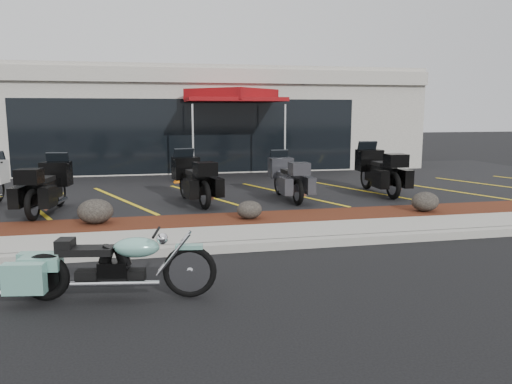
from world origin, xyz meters
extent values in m
plane|color=black|center=(0.00, 0.00, 0.00)|extent=(90.00, 90.00, 0.00)
cube|color=gray|center=(0.00, 0.90, 0.07)|extent=(24.00, 0.25, 0.15)
cube|color=gray|center=(0.00, 1.60, 0.07)|extent=(24.00, 1.20, 0.15)
cube|color=#3D130D|center=(0.00, 2.80, 0.08)|extent=(24.00, 1.20, 0.16)
cube|color=black|center=(0.00, 8.20, 0.07)|extent=(26.00, 9.60, 0.15)
cube|color=gray|center=(0.00, 14.50, 2.00)|extent=(18.00, 8.00, 4.00)
cube|color=black|center=(0.00, 10.52, 1.50)|extent=(12.00, 0.06, 2.60)
cube|color=gray|center=(0.00, 10.49, 3.60)|extent=(18.00, 0.30, 0.50)
ellipsoid|color=black|center=(-2.57, 2.89, 0.41)|extent=(0.70, 0.58, 0.49)
ellipsoid|color=black|center=(0.51, 2.68, 0.35)|extent=(0.53, 0.44, 0.38)
ellipsoid|color=black|center=(4.49, 2.62, 0.38)|extent=(0.62, 0.52, 0.44)
cone|color=#CE5E06|center=(-0.61, 8.46, 0.40)|extent=(0.32, 0.32, 0.50)
cylinder|color=silver|center=(-0.48, 8.87, 1.37)|extent=(0.06, 0.06, 2.44)
cylinder|color=silver|center=(2.38, 8.07, 1.37)|extent=(0.06, 0.06, 2.44)
cylinder|color=silver|center=(0.32, 11.74, 1.37)|extent=(0.06, 0.06, 2.44)
cylinder|color=silver|center=(3.19, 10.93, 1.37)|extent=(0.06, 0.06, 2.44)
cube|color=maroon|center=(1.35, 9.90, 2.75)|extent=(3.93, 3.93, 0.13)
cube|color=maroon|center=(1.35, 9.90, 2.93)|extent=(3.18, 3.18, 0.37)
camera|label=1|loc=(-1.49, -7.26, 2.36)|focal=35.00mm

